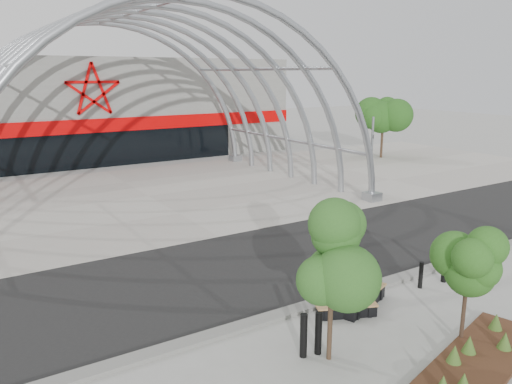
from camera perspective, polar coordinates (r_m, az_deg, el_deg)
name	(u,v)px	position (r m, az deg, el deg)	size (l,w,h in m)	color
ground	(324,298)	(16.02, 7.80, -11.95)	(140.00, 140.00, 0.00)	#9A9A94
road	(263,263)	(18.60, 0.83, -8.09)	(140.00, 7.00, 0.02)	black
forecourt	(148,196)	(28.95, -12.20, -0.48)	(60.00, 17.00, 0.04)	#A8A298
kerb	(329,300)	(15.83, 8.40, -12.06)	(60.00, 0.50, 0.12)	slate
arena_building	(71,108)	(45.53, -20.39, 9.04)	(34.00, 15.24, 8.00)	slate
vault_canopy	(148,196)	(28.95, -12.20, -0.49)	(20.80, 15.80, 20.36)	#989DA2
planting_bed	(477,358)	(13.79, 23.97, -16.93)	(5.34, 2.85, 0.54)	#3A1E16
signal_pole	(371,157)	(28.10, 13.04, 3.96)	(0.15, 0.64, 4.54)	slate
street_tree_0	(333,255)	(11.85, 8.75, -7.09)	(1.66, 1.66, 3.77)	#312318
street_tree_1	(469,260)	(13.78, 23.17, -7.20)	(1.32, 1.32, 3.11)	black
bench_0	(346,311)	(14.96, 10.29, -13.20)	(1.79, 1.07, 0.37)	black
bench_1	(364,300)	(15.58, 12.26, -12.01)	(2.20, 1.20, 0.45)	black
bollard_0	(304,336)	(12.76, 5.46, -16.03)	(0.18, 0.18, 1.14)	black
bollard_1	(318,333)	(12.93, 7.14, -15.73)	(0.18, 0.18, 1.11)	black
bollard_2	(375,279)	(16.25, 13.40, -9.65)	(0.18, 0.18, 1.13)	black
bollard_3	(421,275)	(17.27, 18.32, -9.00)	(0.14, 0.14, 0.89)	black
bollard_4	(445,266)	(17.97, 20.77, -7.87)	(0.18, 0.18, 1.15)	black
bg_tree_1	(384,106)	(42.12, 14.41, 9.51)	(2.70, 2.70, 5.91)	#302114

